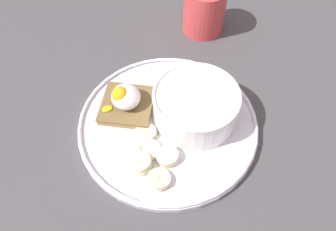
% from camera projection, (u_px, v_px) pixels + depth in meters
% --- Properties ---
extents(ground_plane, '(1.20, 1.20, 0.02)m').
position_uv_depth(ground_plane, '(168.00, 130.00, 0.54)').
color(ground_plane, '#474549').
rests_on(ground_plane, ground).
extents(plate, '(0.29, 0.29, 0.02)m').
position_uv_depth(plate, '(168.00, 123.00, 0.53)').
color(plate, white).
rests_on(plate, ground_plane).
extents(oatmeal_bowl, '(0.14, 0.14, 0.06)m').
position_uv_depth(oatmeal_bowl, '(195.00, 103.00, 0.51)').
color(oatmeal_bowl, white).
rests_on(oatmeal_bowl, plate).
extents(toast_slice, '(0.11, 0.11, 0.01)m').
position_uv_depth(toast_slice, '(127.00, 105.00, 0.54)').
color(toast_slice, brown).
rests_on(toast_slice, plate).
extents(poached_egg, '(0.05, 0.07, 0.04)m').
position_uv_depth(poached_egg, '(125.00, 96.00, 0.52)').
color(poached_egg, white).
rests_on(poached_egg, toast_slice).
extents(banana_slice_front, '(0.05, 0.05, 0.01)m').
position_uv_depth(banana_slice_front, '(148.00, 150.00, 0.49)').
color(banana_slice_front, beige).
rests_on(banana_slice_front, plate).
extents(banana_slice_left, '(0.05, 0.05, 0.02)m').
position_uv_depth(banana_slice_left, '(141.00, 163.00, 0.47)').
color(banana_slice_left, beige).
rests_on(banana_slice_left, plate).
extents(banana_slice_back, '(0.05, 0.05, 0.01)m').
position_uv_depth(banana_slice_back, '(159.00, 179.00, 0.46)').
color(banana_slice_back, beige).
rests_on(banana_slice_back, plate).
extents(banana_slice_right, '(0.05, 0.05, 0.02)m').
position_uv_depth(banana_slice_right, '(168.00, 156.00, 0.48)').
color(banana_slice_right, '#F1EABC').
rests_on(banana_slice_right, plate).
extents(banana_slice_inner, '(0.03, 0.03, 0.01)m').
position_uv_depth(banana_slice_inner, '(131.00, 153.00, 0.49)').
color(banana_slice_inner, '#F1F1C1').
rests_on(banana_slice_inner, plate).
extents(banana_slice_outer, '(0.04, 0.04, 0.01)m').
position_uv_depth(banana_slice_outer, '(146.00, 133.00, 0.51)').
color(banana_slice_outer, beige).
rests_on(banana_slice_outer, plate).
extents(coffee_mug, '(0.08, 0.08, 0.09)m').
position_uv_depth(coffee_mug, '(204.00, 9.00, 0.64)').
color(coffee_mug, '#D94443').
rests_on(coffee_mug, ground_plane).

